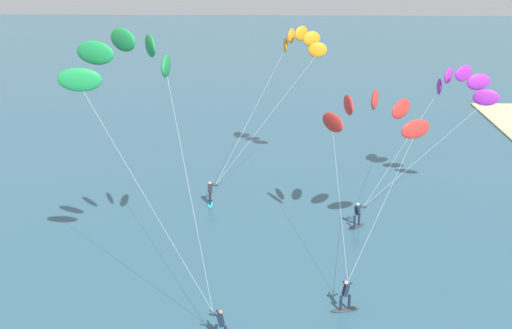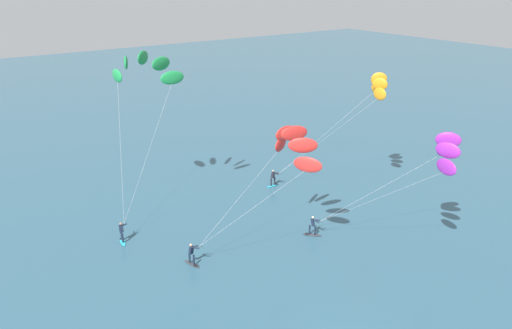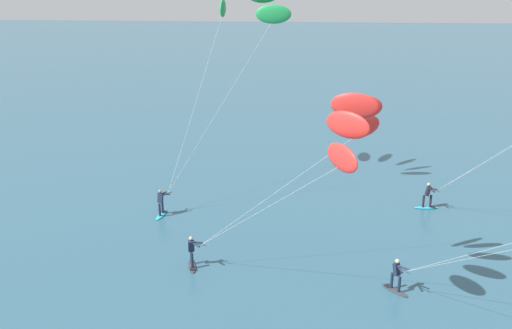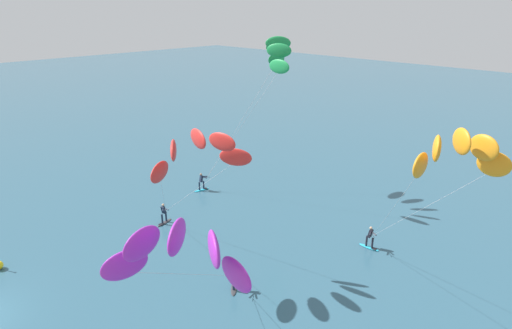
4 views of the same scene
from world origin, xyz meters
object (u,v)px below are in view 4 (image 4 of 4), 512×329
kitesurfer_nearshore (182,256)px  kitesurfer_mid_water (275,58)px  kitesurfer_downwind (197,155)px  kitesurfer_far_out (452,161)px

kitesurfer_nearshore → kitesurfer_mid_water: (-13.19, 19.31, 3.98)m
kitesurfer_downwind → kitesurfer_nearshore: bearing=-40.9°
kitesurfer_nearshore → kitesurfer_downwind: kitesurfer_downwind is taller
kitesurfer_nearshore → kitesurfer_mid_water: bearing=124.3°
kitesurfer_far_out → kitesurfer_downwind: kitesurfer_far_out is taller
kitesurfer_nearshore → kitesurfer_mid_water: 23.72m
kitesurfer_far_out → kitesurfer_downwind: 13.28m
kitesurfer_nearshore → kitesurfer_far_out: kitesurfer_far_out is taller
kitesurfer_mid_water → kitesurfer_downwind: kitesurfer_mid_water is taller
kitesurfer_far_out → kitesurfer_downwind: bearing=-162.4°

